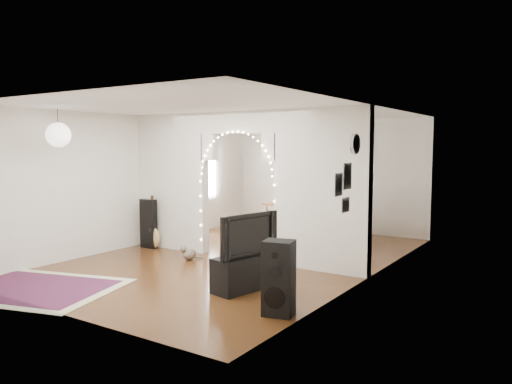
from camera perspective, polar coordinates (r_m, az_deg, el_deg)
The scene contains 25 objects.
floor at distance 9.33m, azimuth -1.88°, elevation -7.55°, with size 7.50×7.50×0.00m, color black.
ceiling at distance 9.12m, azimuth -1.93°, elevation 9.23°, with size 5.00×7.50×0.02m, color white.
wall_back at distance 12.38m, azimuth 8.13°, elevation 1.88°, with size 5.00×0.02×2.70m, color silver.
wall_front at distance 6.45m, azimuth -21.46°, elevation -1.49°, with size 5.00×0.02×2.70m, color silver.
wall_left at distance 10.76m, azimuth -12.87°, elevation 1.30°, with size 0.02×7.50×2.70m, color silver.
wall_right at distance 7.96m, azimuth 12.97°, elevation -0.04°, with size 0.02×7.50×2.70m, color silver.
divider_wall at distance 9.12m, azimuth -1.91°, elevation 1.21°, with size 5.00×0.20×2.70m.
fairy_lights at distance 9.01m, azimuth -2.39°, elevation 1.96°, with size 1.64×0.04×1.60m, color #FFEABF, non-canonical shape.
window at distance 12.05m, azimuth -6.61°, elevation 2.52°, with size 0.04×1.20×1.40m, color white.
wall_clock at distance 7.38m, azimuth 11.32°, elevation 5.41°, with size 0.31×0.31×0.03m, color white.
picture_frames at distance 7.03m, azimuth 10.02°, elevation 0.55°, with size 0.02×0.50×0.70m, color white, non-canonical shape.
paper_lantern at distance 8.74m, azimuth -21.66°, elevation 6.09°, with size 0.40×0.40×0.40m, color white.
ceiling_fan at distance 10.80m, azimuth 4.23°, elevation 7.00°, with size 1.10×1.10×0.30m, color #C58E41, non-canonical shape.
area_rug at distance 8.05m, azimuth -24.03°, elevation -10.02°, with size 2.35×1.76×0.02m, color maroon.
guitar_case at distance 10.38m, azimuth -12.19°, elevation -3.55°, with size 0.38×0.13×1.00m, color black.
acoustic_guitar at distance 10.32m, azimuth -11.72°, elevation -4.16°, with size 0.37×0.16×0.91m.
tabby_cat at distance 9.21m, azimuth -7.70°, elevation -6.99°, with size 0.29×0.44×0.29m.
floor_speaker at distance 6.18m, azimuth 2.61°, elevation -9.80°, with size 0.42×0.39×0.93m.
media_console at distance 7.29m, azimuth -1.30°, elevation -9.18°, with size 0.40×1.00×0.50m, color black.
tv at distance 7.17m, azimuth -1.31°, elevation -4.84°, with size 1.07×0.14×0.62m, color black.
bookcase at distance 10.61m, azimuth 9.14°, elevation -2.11°, with size 1.40×0.35×1.44m, color #CCB194.
dining_table at distance 11.53m, azimuth 4.25°, elevation -1.67°, with size 1.24×0.87×0.76m.
flower_vase at distance 11.51m, azimuth 4.26°, elevation -0.83°, with size 0.18×0.18×0.19m, color silver.
dining_chair_left at distance 11.53m, azimuth 8.84°, elevation -3.80°, with size 0.57×0.58×0.53m, color #494124.
dining_chair_right at distance 10.50m, azimuth 7.38°, elevation -4.68°, with size 0.56×0.58×0.53m, color #494124.
Camera 1 is at (5.24, -7.44, 2.06)m, focal length 35.00 mm.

